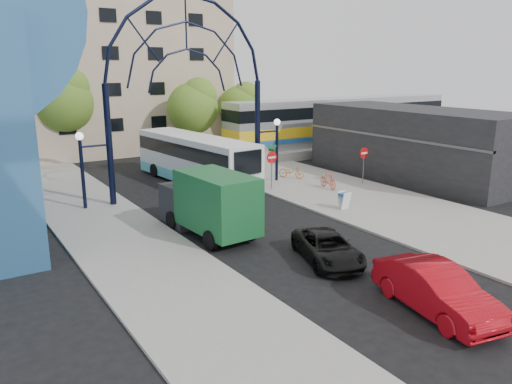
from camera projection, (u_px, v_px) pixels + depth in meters
ground at (341, 266)px, 20.28m from camera, size 120.00×120.00×0.00m
sidewalk_east at (400, 212)px, 27.72m from camera, size 8.00×56.00×0.12m
plaza_west at (136, 251)px, 21.75m from camera, size 5.00×50.00×0.12m
gateway_arch at (187, 55)px, 29.61m from camera, size 13.64×0.44×12.10m
stop_sign at (272, 161)px, 32.10m from camera, size 0.80×0.07×2.50m
do_not_enter_sign at (364, 157)px, 33.72m from camera, size 0.76×0.07×2.48m
street_name_sign at (272, 157)px, 32.76m from camera, size 0.70×0.70×2.80m
sandwich_board at (344, 198)px, 27.91m from camera, size 0.55×0.61×0.99m
commercial_block_east at (414, 143)px, 36.21m from camera, size 6.00×16.00×5.00m
apartment_block at (114, 76)px, 48.15m from camera, size 20.00×12.10×14.00m
train_platform at (342, 146)px, 48.61m from camera, size 32.00×5.00×0.80m
train_car at (343, 120)px, 48.00m from camera, size 25.10×3.05×4.20m
tree_north_a at (194, 105)px, 43.51m from camera, size 4.48×4.48×7.00m
tree_north_b at (64, 99)px, 41.37m from camera, size 5.12×5.12×8.00m
tree_north_c at (241, 105)px, 48.37m from camera, size 4.16×4.16×6.50m
city_bus at (195, 159)px, 34.28m from camera, size 3.79×12.16×3.29m
green_truck at (208, 203)px, 23.85m from camera, size 2.70×6.30×3.11m
black_suv at (328, 248)px, 20.65m from camera, size 3.29×4.75×1.20m
red_sedan at (436, 290)px, 16.31m from camera, size 2.54×5.07×1.60m
bike_near_a at (291, 171)px, 35.69m from camera, size 1.58×1.95×0.99m
bike_near_b at (328, 180)px, 32.68m from camera, size 0.75×1.85×1.08m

